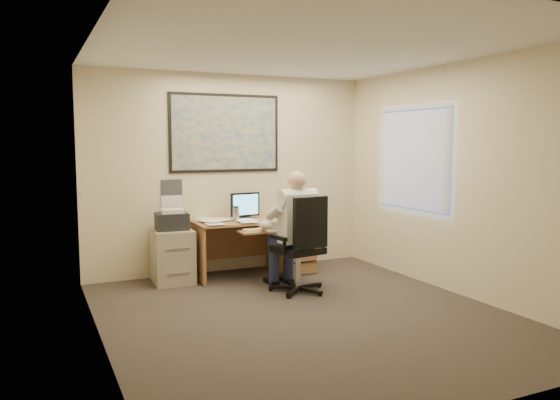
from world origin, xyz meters
name	(u,v)px	position (x,y,z in m)	size (l,w,h in m)	color
room_shell	(306,185)	(0.00, 0.00, 1.35)	(4.00, 4.50, 2.70)	#352E29
desk	(274,240)	(0.50, 1.90, 0.44)	(1.60, 0.97, 1.09)	#AC7549
world_map	(225,133)	(-0.08, 2.23, 1.90)	(1.56, 0.03, 1.06)	#1E4C93
wall_calendar	(172,195)	(-0.83, 2.24, 1.08)	(0.28, 0.01, 0.42)	white
window_blinds	(413,160)	(1.97, 0.80, 1.55)	(0.06, 1.40, 1.30)	beige
filing_cabinet	(172,251)	(-0.91, 1.91, 0.40)	(0.51, 0.60, 0.94)	#A59A85
office_chair	(299,265)	(0.33, 0.79, 0.34)	(0.79, 0.79, 1.16)	black
person	(297,232)	(0.33, 0.88, 0.72)	(0.59, 0.85, 1.44)	silver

